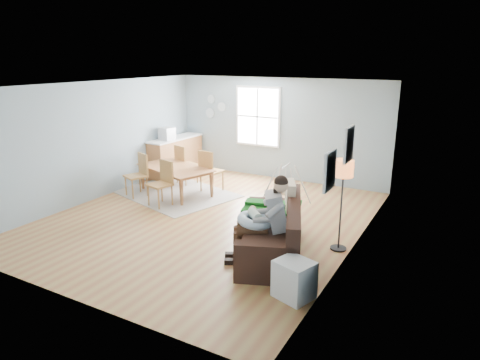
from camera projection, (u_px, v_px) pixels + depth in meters
The scene contains 22 objects.
room at pixel (205, 100), 8.20m from camera, with size 8.40×9.40×3.90m.
window at pixel (258, 117), 11.60m from camera, with size 1.32×0.08×1.62m.
pictures at pixel (340, 157), 6.09m from camera, with size 0.05×1.34×0.74m.
wall_plates at pixel (214, 107), 12.21m from camera, with size 0.67×0.02×0.66m.
sofa at pixel (275, 235), 7.22m from camera, with size 1.71×2.43×0.91m.
green_throw at pixel (272, 206), 7.87m from camera, with size 1.02×0.83×0.04m, color #166318.
beige_pillow at pixel (290, 197), 7.60m from camera, with size 0.15×0.54×0.54m, color tan.
father at pixel (265, 216), 6.80m from camera, with size 1.08×0.84×1.46m.
nursing_pillow at pixel (255, 220), 6.84m from camera, with size 0.57×0.57×0.16m, color silver.
infant at pixel (254, 214), 6.85m from camera, with size 0.34×0.38×0.15m.
toddler at pixel (271, 206), 7.31m from camera, with size 0.58×0.47×0.86m.
floor_lamp at pixel (343, 176), 7.07m from camera, with size 0.32×0.32×1.60m.
storage_cube at pixel (294, 279), 5.90m from camera, with size 0.60×0.57×0.54m.
rug at pixel (175, 193), 10.45m from camera, with size 2.73×2.08×0.01m, color #9C988F.
dining_table at pixel (175, 180), 10.36m from camera, with size 1.88×1.05×0.66m, color brown.
chair_sw at pixel (139, 172), 10.16m from camera, with size 0.60×0.60×1.02m.
chair_se at pixel (163, 180), 9.50m from camera, with size 0.55×0.55×1.01m.
chair_nw at pixel (184, 162), 11.07m from camera, with size 0.59×0.59×1.03m.
chair_ne at pixel (209, 168), 10.39m from camera, with size 0.54×0.54×1.05m.
counter at pixel (176, 156), 12.08m from camera, with size 0.63×1.88×1.04m.
monitor at pixel (167, 134), 11.59m from camera, with size 0.40×0.38×0.34m.
baby_swing at pixel (285, 189), 9.36m from camera, with size 0.98×1.00×0.95m.
Camera 1 is at (4.60, -6.94, 3.23)m, focal length 32.00 mm.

